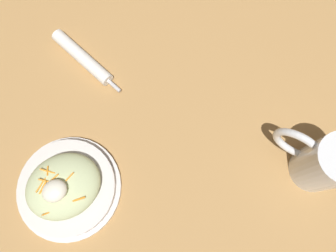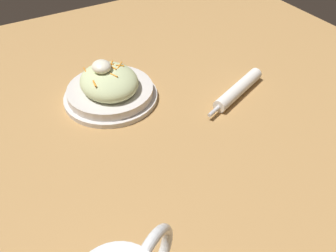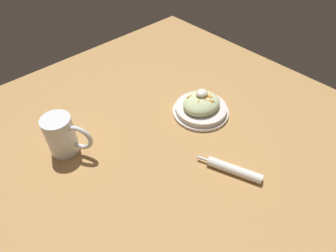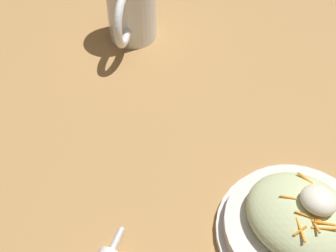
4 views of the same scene
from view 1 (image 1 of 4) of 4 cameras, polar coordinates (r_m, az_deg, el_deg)
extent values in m
plane|color=#B2844C|center=(0.70, -2.50, -1.91)|extent=(1.43, 1.43, 0.00)
cylinder|color=silver|center=(0.70, -16.79, -10.31)|extent=(0.21, 0.21, 0.01)
cylinder|color=silver|center=(0.69, -17.15, -10.17)|extent=(0.19, 0.19, 0.02)
ellipsoid|color=beige|center=(0.66, -17.78, -9.92)|extent=(0.15, 0.12, 0.06)
cylinder|color=orange|center=(0.65, -20.22, -7.39)|extent=(0.03, 0.02, 0.00)
cylinder|color=orange|center=(0.64, -19.63, -8.85)|extent=(0.03, 0.01, 0.00)
cylinder|color=orange|center=(0.65, -20.96, -9.95)|extent=(0.02, 0.02, 0.01)
cylinder|color=orange|center=(0.65, -21.30, -9.59)|extent=(0.03, 0.02, 0.00)
cylinder|color=orange|center=(0.63, -16.78, -8.46)|extent=(0.02, 0.01, 0.00)
cylinder|color=orange|center=(0.65, -20.25, -7.33)|extent=(0.01, 0.02, 0.01)
cylinder|color=orange|center=(0.65, -20.31, -14.06)|extent=(0.02, 0.00, 0.01)
cylinder|color=orange|center=(0.63, -15.26, -12.19)|extent=(0.02, 0.01, 0.00)
cylinder|color=orange|center=(0.65, -20.42, -8.97)|extent=(0.03, 0.02, 0.01)
ellipsoid|color=white|center=(0.63, -19.16, -10.62)|extent=(0.05, 0.04, 0.02)
cylinder|color=white|center=(0.68, 25.87, -5.97)|extent=(0.09, 0.09, 0.14)
cylinder|color=#B76B14|center=(0.71, 24.73, -6.49)|extent=(0.08, 0.08, 0.07)
cylinder|color=white|center=(0.68, 26.11, -5.87)|extent=(0.08, 0.08, 0.01)
torus|color=white|center=(0.66, 21.54, -3.01)|extent=(0.06, 0.09, 0.10)
cylinder|color=white|center=(0.78, -14.75, 11.55)|extent=(0.09, 0.17, 0.03)
cylinder|color=silver|center=(0.73, -9.38, 6.93)|extent=(0.02, 0.04, 0.01)
camera|label=2|loc=(0.52, 64.96, 9.15)|focal=38.60mm
camera|label=3|loc=(0.83, 43.12, 73.40)|focal=31.08mm
camera|label=4|loc=(0.54, -61.57, 32.25)|focal=48.67mm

